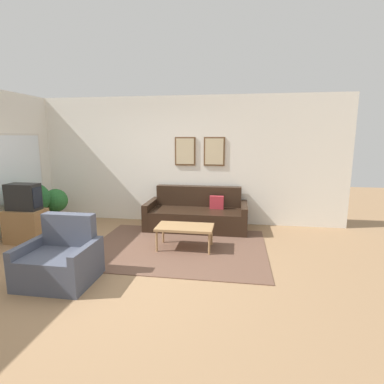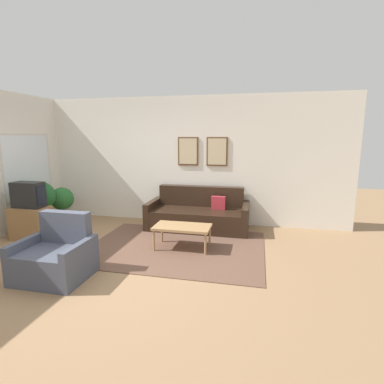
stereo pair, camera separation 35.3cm
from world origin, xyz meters
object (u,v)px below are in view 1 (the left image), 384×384
Objects in this scene: tv at (23,197)px; potted_plant_tall at (34,201)px; couch at (197,215)px; coffee_table at (185,228)px; armchair at (61,261)px.

tv is 0.55× the size of potted_plant_tall.
tv is at bearing -72.09° from potted_plant_tall.
couch is 2.04× the size of potted_plant_tall.
coffee_table is 3.02m from potted_plant_tall.
couch is 2.92m from armchair.
coffee_table is (-0.04, -1.19, 0.08)m from couch.
coffee_table is at bearing 27.14° from armchair.
tv is (-2.88, -1.29, 0.54)m from couch.
couch is at bearing 15.65° from potted_plant_tall.
coffee_table is 1.05× the size of armchair.
tv is 0.61× the size of armchair.
armchair is 2.36m from potted_plant_tall.
armchair is at bearing -135.86° from coffee_table.
armchair is at bearing -46.89° from potted_plant_tall.
couch is 2.17× the size of coffee_table.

